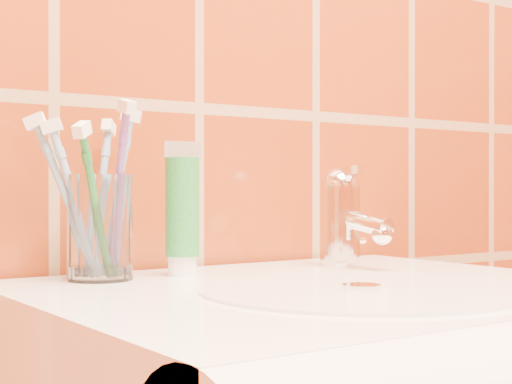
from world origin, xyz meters
TOP-DOWN VIEW (x-y plane):
  - glass_tumbler at (-0.16, 1.12)m, footprint 0.07×0.07m
  - toothpaste_tube at (-0.07, 1.11)m, footprint 0.04×0.04m
  - faucet at (0.14, 1.09)m, footprint 0.05×0.11m
  - toothbrush_0 at (-0.19, 1.13)m, footprint 0.11×0.10m
  - toothbrush_1 at (-0.15, 1.15)m, footprint 0.13×0.14m
  - toothbrush_2 at (-0.15, 1.12)m, footprint 0.09×0.08m
  - toothbrush_3 at (-0.18, 1.10)m, footprint 0.13×0.13m
  - toothbrush_4 at (-0.19, 1.14)m, footprint 0.14×0.13m
  - toothbrush_5 at (-0.15, 1.10)m, footprint 0.03×0.11m

SIDE VIEW (x-z plane):
  - glass_tumbler at x=-0.16m, z-range 0.85..0.96m
  - faucet at x=0.14m, z-range 0.85..0.97m
  - toothpaste_tube at x=-0.07m, z-range 0.85..0.99m
  - toothbrush_3 at x=-0.18m, z-range 0.84..1.02m
  - toothbrush_0 at x=-0.19m, z-range 0.84..1.02m
  - toothbrush_1 at x=-0.15m, z-range 0.84..1.03m
  - toothbrush_4 at x=-0.19m, z-range 0.84..1.03m
  - toothbrush_2 at x=-0.15m, z-range 0.84..1.03m
  - toothbrush_5 at x=-0.15m, z-range 0.84..1.04m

